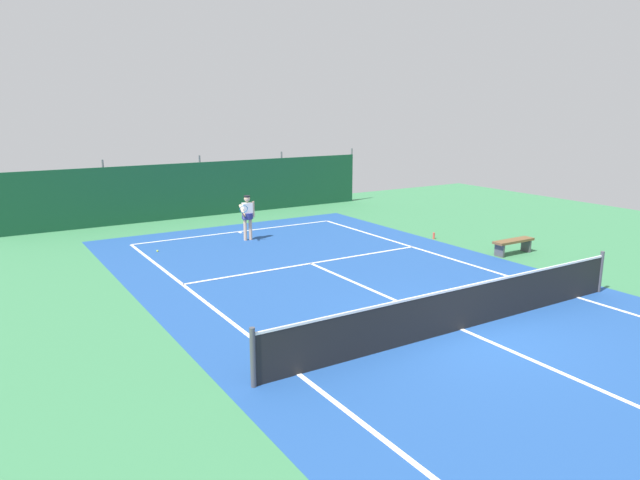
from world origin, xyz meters
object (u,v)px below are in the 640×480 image
object	(u,v)px
tennis_player	(247,214)
water_bottle	(434,236)
courtside_bench	(513,243)
tennis_ball_near_player	(157,251)
tennis_net	(462,308)
parked_car	(150,192)

from	to	relation	value
tennis_player	water_bottle	bearing A→B (deg)	155.18
courtside_bench	tennis_ball_near_player	bearing A→B (deg)	146.77
tennis_net	water_bottle	size ratio (longest dim) A/B	42.17
tennis_player	water_bottle	distance (m)	6.89
courtside_bench	tennis_player	bearing A→B (deg)	135.33
tennis_ball_near_player	tennis_net	bearing A→B (deg)	-70.85
parked_car	water_bottle	distance (m)	13.78
water_bottle	parked_car	bearing A→B (deg)	120.84
tennis_net	tennis_player	distance (m)	10.42
tennis_net	water_bottle	world-z (taller)	tennis_net
water_bottle	courtside_bench	bearing A→B (deg)	-77.65
tennis_ball_near_player	courtside_bench	distance (m)	11.87
parked_car	tennis_ball_near_player	bearing A→B (deg)	75.13
tennis_ball_near_player	parked_car	xyz separation A→B (m)	(2.20, 8.37, 0.81)
tennis_player	parked_car	size ratio (longest dim) A/B	0.39
parked_car	courtside_bench	world-z (taller)	parked_car
tennis_net	tennis_player	size ratio (longest dim) A/B	6.17
parked_car	courtside_bench	distance (m)	16.76
tennis_ball_near_player	parked_car	distance (m)	8.70
courtside_bench	water_bottle	distance (m)	3.14
tennis_player	tennis_ball_near_player	distance (m)	3.47
tennis_net	parked_car	xyz separation A→B (m)	(-1.41, 18.78, 0.33)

